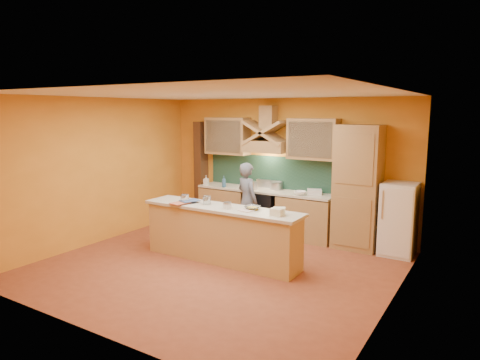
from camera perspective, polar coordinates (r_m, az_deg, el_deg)
The scene contains 36 objects.
floor at distance 7.21m, azimuth -3.14°, elevation -11.46°, with size 5.50×5.00×0.01m, color brown.
ceiling at distance 6.75m, azimuth -3.35°, elevation 11.37°, with size 5.50×5.00×0.01m, color white.
wall_back at distance 8.99m, azimuth 5.90°, elevation 1.85°, with size 5.50×0.02×2.80m, color orange.
wall_front at distance 5.04m, azimuth -19.74°, elevation -4.45°, with size 5.50×0.02×2.80m, color orange.
wall_left at distance 8.70m, azimuth -18.29°, elevation 1.18°, with size 0.02×5.00×2.80m, color orange.
wall_right at distance 5.76m, azimuth 19.87°, elevation -2.80°, with size 0.02×5.00×2.80m, color orange.
base_cabinet_left at distance 9.51m, azimuth -1.80°, elevation -3.64°, with size 1.10×0.60×0.86m, color #A87F4D.
base_cabinet_right at distance 8.64m, azimuth 8.83°, elevation -5.07°, with size 1.10×0.60×0.86m, color #A87F4D.
counter_top at distance 8.93m, azimuth 3.28°, elevation -1.41°, with size 3.00×0.62×0.04m, color beige.
stove at distance 9.03m, azimuth 3.25°, elevation -4.22°, with size 0.60×0.58×0.90m, color black.
backsplash at distance 9.13m, azimuth 4.15°, elevation 1.03°, with size 3.00×0.03×0.70m, color #19372B.
range_hood at distance 8.86m, azimuth 3.49°, elevation 4.50°, with size 0.92×0.50×0.24m, color #A87F4D.
hood_chimney at distance 8.92m, azimuth 3.83°, elevation 8.26°, with size 0.30×0.30×0.50m, color #A87F4D.
upper_cabinet_left at distance 9.42m, azimuth -1.68°, elevation 5.89°, with size 1.00×0.35×0.80m, color #A87F4D.
upper_cabinet_right at distance 8.49m, azimuth 9.73°, elevation 5.40°, with size 1.00×0.35×0.80m, color #A87F4D.
pantry_column at distance 8.16m, azimuth 15.43°, elevation -0.96°, with size 0.80×0.60×2.30m, color #A87F4D.
fridge at distance 8.09m, azimuth 20.39°, elevation -4.91°, with size 0.58×0.60×1.30m, color white.
trim_column_left at distance 9.95m, azimuth -5.19°, elevation 1.12°, with size 0.20×0.30×2.30m, color #472816.
island_body at distance 7.36m, azimuth -2.47°, elevation -7.41°, with size 2.80×0.55×0.88m, color tan.
island_top at distance 7.24m, azimuth -2.50°, elevation -3.77°, with size 2.90×0.62×0.05m, color beige.
person at distance 8.54m, azimuth 0.97°, elevation -2.79°, with size 0.56×0.37×1.54m, color slate.
pot_large at distance 8.94m, azimuth 1.51°, elevation -0.84°, with size 0.26×0.26×0.17m, color #B6B6BD.
pot_small at distance 8.92m, azimuth 4.77°, elevation -0.93°, with size 0.22×0.22×0.16m, color silver.
soap_bottle_a at distance 9.45m, azimuth -4.54°, elevation -0.05°, with size 0.10×0.10×0.22m, color silver.
soap_bottle_b at distance 9.18m, azimuth -2.16°, elevation -0.21°, with size 0.09×0.10×0.25m, color #2F5C83.
bowl_back at distance 8.43m, azimuth 8.01°, elevation -1.73°, with size 0.24×0.24×0.07m, color white.
dish_rack at distance 8.52m, azimuth 9.89°, elevation -1.58°, with size 0.28×0.22×0.10m, color silver.
book_lower at distance 7.57m, azimuth -8.53°, elevation -2.97°, with size 0.23×0.32×0.03m, color #BD5F43.
book_upper at distance 7.67m, azimuth -7.13°, elevation -2.64°, with size 0.23×0.31×0.02m, color #3D5486.
jar_large at distance 7.58m, azimuth -7.38°, elevation -2.48°, with size 0.14×0.14×0.15m, color white.
jar_small at distance 7.41m, azimuth -4.44°, elevation -2.70°, with size 0.13×0.13×0.14m, color silver.
kitchen_scale at distance 7.05m, azimuth -1.72°, elevation -3.51°, with size 0.11×0.11×0.09m, color white.
mixing_bowl at distance 7.01m, azimuth 1.69°, elevation -3.71°, with size 0.25×0.25×0.06m, color silver.
cloth at distance 6.91m, azimuth 0.77°, elevation -4.10°, with size 0.23×0.17×0.02m, color beige.
grocery_bag_a at distance 6.65m, azimuth 5.25°, elevation -4.20°, with size 0.19×0.15×0.12m, color beige.
grocery_bag_b at distance 6.62m, azimuth 4.98°, elevation -4.28°, with size 0.19×0.15×0.11m, color beige.
Camera 1 is at (3.86, -5.53, 2.54)m, focal length 32.00 mm.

